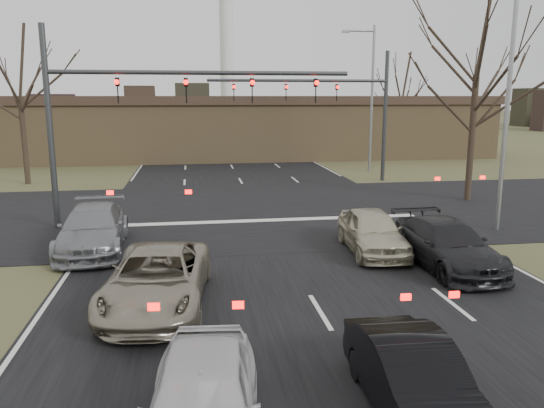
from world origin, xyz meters
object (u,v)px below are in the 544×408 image
(car_grey_ahead, at_px, (93,229))
(mast_arm_near, at_px, (134,101))
(mast_arm_far, at_px, (342,101))
(streetlight_right_near, at_px, (505,88))
(car_charcoal_sedan, at_px, (447,245))
(car_silver_ahead, at_px, (372,231))
(streetlight_right_far, at_px, (370,92))
(car_black_hatch, at_px, (414,379))
(car_silver_suv, at_px, (157,279))
(car_white_sedan, at_px, (202,403))
(building, at_px, (248,126))

(car_grey_ahead, bearing_deg, mast_arm_near, 67.27)
(mast_arm_far, bearing_deg, streetlight_right_near, -78.53)
(car_charcoal_sedan, relative_size, car_silver_ahead, 1.15)
(streetlight_right_near, relative_size, streetlight_right_far, 1.00)
(streetlight_right_near, height_order, car_black_hatch, streetlight_right_near)
(mast_arm_near, distance_m, car_silver_suv, 10.02)
(car_silver_ahead, bearing_deg, car_white_sedan, -118.64)
(streetlight_right_far, xyz_separation_m, car_black_hatch, (-8.82, -28.42, -4.94))
(building, relative_size, car_charcoal_sedan, 8.46)
(streetlight_right_far, relative_size, car_silver_ahead, 2.29)
(car_charcoal_sedan, bearing_deg, car_silver_suv, -169.07)
(car_charcoal_sedan, bearing_deg, mast_arm_far, 84.23)
(streetlight_right_far, height_order, car_grey_ahead, streetlight_right_far)
(mast_arm_far, distance_m, car_white_sedan, 26.71)
(streetlight_right_near, relative_size, car_charcoal_sedan, 2.00)
(car_charcoal_sedan, bearing_deg, streetlight_right_far, 76.78)
(car_white_sedan, bearing_deg, car_silver_ahead, 63.17)
(mast_arm_far, relative_size, car_silver_ahead, 2.54)
(streetlight_right_far, xyz_separation_m, car_grey_ahead, (-15.82, -17.45, -4.82))
(building, xyz_separation_m, car_silver_suv, (-6.00, -33.95, -1.93))
(car_white_sedan, height_order, car_silver_ahead, car_silver_ahead)
(building, height_order, car_charcoal_sedan, building)
(building, height_order, car_silver_suv, building)
(car_black_hatch, distance_m, car_charcoal_sedan, 8.49)
(building, relative_size, mast_arm_near, 3.50)
(mast_arm_far, xyz_separation_m, car_grey_ahead, (-12.68, -13.45, -4.25))
(car_grey_ahead, bearing_deg, streetlight_right_near, -0.83)
(car_black_hatch, bearing_deg, car_grey_ahead, 123.69)
(car_silver_suv, xyz_separation_m, car_charcoal_sedan, (8.78, 1.86, -0.00))
(car_silver_suv, distance_m, car_grey_ahead, 6.04)
(building, height_order, streetlight_right_near, streetlight_right_near)
(car_white_sedan, xyz_separation_m, car_silver_ahead, (6.00, 9.53, 0.01))
(building, relative_size, car_grey_ahead, 8.04)
(mast_arm_near, height_order, streetlight_right_far, streetlight_right_far)
(car_white_sedan, bearing_deg, car_black_hatch, 10.20)
(mast_arm_near, relative_size, car_white_sedan, 2.81)
(mast_arm_near, xyz_separation_m, car_charcoal_sedan, (10.01, -7.08, -4.35))
(streetlight_right_near, relative_size, car_silver_suv, 1.90)
(mast_arm_far, bearing_deg, car_grey_ahead, -133.33)
(mast_arm_far, bearing_deg, car_silver_suv, -118.26)
(car_white_sedan, bearing_deg, car_charcoal_sedan, 49.82)
(car_white_sedan, relative_size, car_charcoal_sedan, 0.86)
(streetlight_right_far, bearing_deg, car_white_sedan, -113.22)
(streetlight_right_far, xyz_separation_m, car_silver_suv, (-13.32, -22.95, -4.85))
(building, height_order, mast_arm_far, mast_arm_far)
(car_charcoal_sedan, xyz_separation_m, car_silver_ahead, (-1.78, 1.90, 0.02))
(car_white_sedan, bearing_deg, mast_arm_far, 74.98)
(mast_arm_near, height_order, streetlight_right_near, streetlight_right_near)
(streetlight_right_near, xyz_separation_m, car_grey_ahead, (-15.32, -0.45, -4.82))
(building, distance_m, streetlight_right_far, 13.53)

